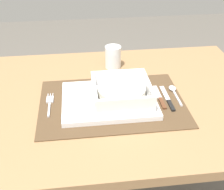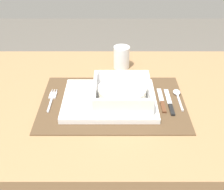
% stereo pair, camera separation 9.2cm
% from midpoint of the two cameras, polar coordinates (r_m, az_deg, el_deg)
% --- Properties ---
extents(dining_table, '(1.01, 0.70, 0.75)m').
position_cam_midpoint_polar(dining_table, '(1.03, 2.91, -5.51)').
color(dining_table, '#936D47').
rests_on(dining_table, ground).
extents(placemat, '(0.45, 0.31, 0.00)m').
position_cam_midpoint_polar(placemat, '(0.94, 2.81, -1.56)').
color(placemat, '#4C3823').
rests_on(placemat, dining_table).
extents(serving_plate, '(0.29, 0.23, 0.02)m').
position_cam_midpoint_polar(serving_plate, '(0.93, 2.21, -1.01)').
color(serving_plate, white).
rests_on(serving_plate, placemat).
extents(porridge_bowl, '(0.17, 0.17, 0.05)m').
position_cam_midpoint_polar(porridge_bowl, '(0.91, 4.69, 0.28)').
color(porridge_bowl, white).
rests_on(porridge_bowl, serving_plate).
extents(fork, '(0.02, 0.13, 0.00)m').
position_cam_midpoint_polar(fork, '(0.96, -8.87, -0.78)').
color(fork, silver).
rests_on(fork, placemat).
extents(spoon, '(0.02, 0.12, 0.01)m').
position_cam_midpoint_polar(spoon, '(1.00, 14.84, 0.05)').
color(spoon, silver).
rests_on(spoon, placemat).
extents(butter_knife, '(0.01, 0.14, 0.01)m').
position_cam_midpoint_polar(butter_knife, '(0.95, 13.59, -1.64)').
color(butter_knife, black).
rests_on(butter_knife, placemat).
extents(bread_knife, '(0.01, 0.14, 0.01)m').
position_cam_midpoint_polar(bread_knife, '(0.95, 12.10, -1.24)').
color(bread_knife, '#59331E').
rests_on(bread_knife, placemat).
extents(drinking_glass, '(0.06, 0.06, 0.08)m').
position_cam_midpoint_polar(drinking_glass, '(1.13, 4.03, 6.91)').
color(drinking_glass, white).
rests_on(drinking_glass, dining_table).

